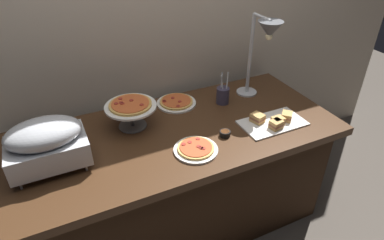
{
  "coord_description": "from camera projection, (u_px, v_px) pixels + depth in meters",
  "views": [
    {
      "loc": [
        -0.62,
        -1.47,
        1.87
      ],
      "look_at": [
        0.09,
        0.0,
        0.81
      ],
      "focal_mm": 31.13,
      "sensor_mm": 36.0,
      "label": 1
    }
  ],
  "objects": [
    {
      "name": "ground_plane",
      "position": [
        181.0,
        218.0,
        2.36
      ],
      "size": [
        8.0,
        8.0,
        0.0
      ],
      "primitive_type": "plane",
      "color": "#4C443D"
    },
    {
      "name": "back_wall",
      "position": [
        145.0,
        32.0,
        2.08
      ],
      "size": [
        4.4,
        0.04,
        2.4
      ],
      "primitive_type": "cube",
      "color": "#B7A893",
      "rests_on": "ground_plane"
    },
    {
      "name": "buffet_table",
      "position": [
        180.0,
        178.0,
        2.15
      ],
      "size": [
        1.9,
        0.84,
        0.76
      ],
      "color": "#422816",
      "rests_on": "ground_plane"
    },
    {
      "name": "chafing_dish",
      "position": [
        46.0,
        142.0,
        1.59
      ],
      "size": [
        0.37,
        0.25,
        0.27
      ],
      "color": "#B7BABF",
      "rests_on": "buffet_table"
    },
    {
      "name": "heat_lamp",
      "position": [
        265.0,
        38.0,
        2.0
      ],
      "size": [
        0.15,
        0.31,
        0.56
      ],
      "color": "#B7BABF",
      "rests_on": "buffet_table"
    },
    {
      "name": "pizza_plate_front",
      "position": [
        196.0,
        149.0,
        1.78
      ],
      "size": [
        0.24,
        0.24,
        0.03
      ],
      "color": "white",
      "rests_on": "buffet_table"
    },
    {
      "name": "pizza_plate_center",
      "position": [
        176.0,
        102.0,
        2.2
      ],
      "size": [
        0.26,
        0.26,
        0.03
      ],
      "color": "white",
      "rests_on": "buffet_table"
    },
    {
      "name": "pizza_plate_raised_stand",
      "position": [
        131.0,
        108.0,
        1.92
      ],
      "size": [
        0.3,
        0.3,
        0.16
      ],
      "color": "#595B60",
      "rests_on": "buffet_table"
    },
    {
      "name": "sandwich_platter",
      "position": [
        273.0,
        121.0,
        1.99
      ],
      "size": [
        0.39,
        0.22,
        0.06
      ],
      "color": "white",
      "rests_on": "buffet_table"
    },
    {
      "name": "sauce_cup_near",
      "position": [
        225.0,
        133.0,
        1.89
      ],
      "size": [
        0.06,
        0.06,
        0.03
      ],
      "color": "black",
      "rests_on": "buffet_table"
    },
    {
      "name": "utensil_holder",
      "position": [
        223.0,
        95.0,
        2.19
      ],
      "size": [
        0.08,
        0.08,
        0.22
      ],
      "color": "#383347",
      "rests_on": "buffet_table"
    }
  ]
}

